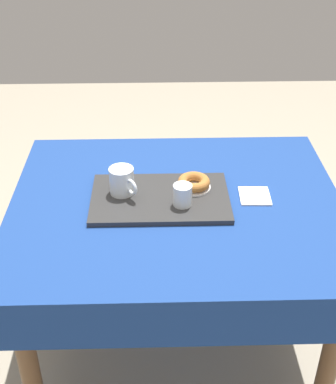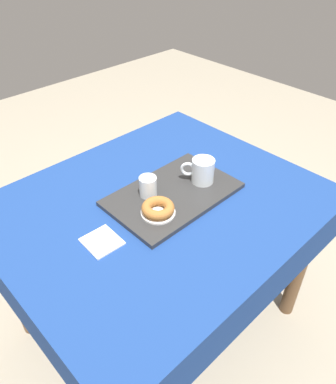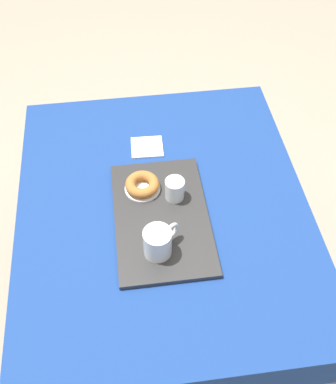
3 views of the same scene
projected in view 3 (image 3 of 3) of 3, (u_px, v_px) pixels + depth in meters
name	position (u px, v px, depth m)	size (l,w,h in m)	color
ground_plane	(164.00, 305.00, 2.10)	(6.00, 6.00, 0.00)	gray
dining_table	(163.00, 223.00, 1.61)	(1.15, 0.96, 0.73)	navy
serving_tray	(162.00, 217.00, 1.49)	(0.48, 0.30, 0.02)	#2D2D2D
tea_mug_left	(158.00, 243.00, 1.36)	(0.10, 0.11, 0.10)	white
water_glass_near	(175.00, 190.00, 1.51)	(0.06, 0.06, 0.08)	white
donut_plate_left	(143.00, 188.00, 1.55)	(0.12, 0.12, 0.01)	white
sugar_donut_left	(142.00, 184.00, 1.54)	(0.11, 0.11, 0.03)	#A3662D
paper_napkin	(147.00, 147.00, 1.70)	(0.11, 0.11, 0.01)	white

